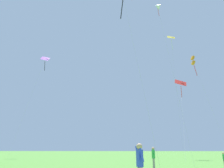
% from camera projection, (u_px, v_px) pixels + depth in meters
% --- Properties ---
extents(kite_white_distant, '(1.52, 8.99, 24.31)m').
position_uv_depth(kite_white_distant, '(158.00, 7.00, 35.31)').
color(kite_white_distant, white).
rests_on(kite_white_distant, ground_plane).
extents(kite_yellow_diamond, '(2.52, 9.45, 27.09)m').
position_uv_depth(kite_yellow_diamond, '(172.00, 42.00, 49.95)').
color(kite_yellow_diamond, yellow).
rests_on(kite_yellow_diamond, ground_plane).
extents(kite_purple_streamer, '(3.56, 7.22, 23.16)m').
position_uv_depth(kite_purple_streamer, '(44.00, 62.00, 51.82)').
color(kite_purple_streamer, purple).
rests_on(kite_purple_streamer, ground_plane).
extents(kite_red_high, '(4.31, 12.02, 14.60)m').
position_uv_depth(kite_red_high, '(181.00, 86.00, 41.34)').
color(kite_red_high, red).
rests_on(kite_red_high, ground_plane).
extents(kite_orange_box, '(2.73, 4.64, 17.83)m').
position_uv_depth(kite_orange_box, '(193.00, 61.00, 39.46)').
color(kite_orange_box, orange).
rests_on(kite_orange_box, ground_plane).
extents(person_far_back, '(0.36, 0.54, 1.77)m').
position_uv_depth(person_far_back, '(140.00, 162.00, 8.65)').
color(person_far_back, gray).
rests_on(person_far_back, ground_plane).
extents(person_child_small, '(0.20, 0.41, 1.30)m').
position_uv_depth(person_child_small, '(224.00, 158.00, 19.07)').
color(person_child_small, black).
rests_on(person_child_small, ground_plane).
extents(person_near_tree, '(0.24, 0.55, 1.72)m').
position_uv_depth(person_near_tree, '(153.00, 156.00, 17.16)').
color(person_near_tree, gray).
rests_on(person_near_tree, ground_plane).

